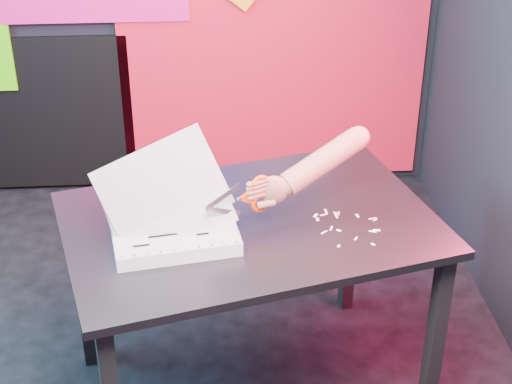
{
  "coord_description": "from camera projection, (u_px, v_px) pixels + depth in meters",
  "views": [
    {
      "loc": [
        0.3,
        -2.41,
        2.12
      ],
      "look_at": [
        0.45,
        -0.18,
        0.87
      ],
      "focal_mm": 55.0,
      "sensor_mm": 36.0,
      "label": 1
    }
  ],
  "objects": [
    {
      "name": "backdrop",
      "position": [
        157.0,
        19.0,
        3.93
      ],
      "size": [
        2.88,
        0.05,
        2.08
      ],
      "color": "red",
      "rests_on": "ground"
    },
    {
      "name": "printout_stack",
      "position": [
        173.0,
        231.0,
        2.51
      ],
      "size": [
        0.48,
        0.35,
        0.37
      ],
      "rotation": [
        0.0,
        0.0,
        0.17
      ],
      "color": "silver",
      "rests_on": "work_table"
    },
    {
      "name": "paper_clippings",
      "position": [
        344.0,
        223.0,
        2.62
      ],
      "size": [
        0.21,
        0.24,
        0.0
      ],
      "color": "white",
      "rests_on": "work_table"
    },
    {
      "name": "room",
      "position": [
        109.0,
        35.0,
        2.46
      ],
      "size": [
        3.01,
        3.01,
        2.71
      ],
      "color": "black",
      "rests_on": "ground"
    },
    {
      "name": "scissors",
      "position": [
        256.0,
        195.0,
        2.53
      ],
      "size": [
        0.22,
        0.11,
        0.13
      ],
      "rotation": [
        0.0,
        0.0,
        0.44
      ],
      "color": "#BABCC4",
      "rests_on": "printout_stack"
    },
    {
      "name": "work_table",
      "position": [
        250.0,
        242.0,
        2.68
      ],
      "size": [
        1.4,
        1.11,
        0.75
      ],
      "rotation": [
        0.0,
        0.0,
        0.26
      ],
      "color": "black",
      "rests_on": "ground"
    },
    {
      "name": "hand_forearm",
      "position": [
        315.0,
        166.0,
        2.6
      ],
      "size": [
        0.42,
        0.23,
        0.2
      ],
      "rotation": [
        0.0,
        0.0,
        0.44
      ],
      "color": "#836248",
      "rests_on": "work_table"
    }
  ]
}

